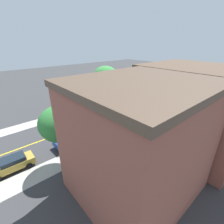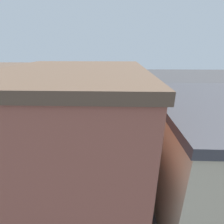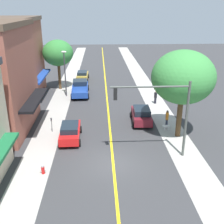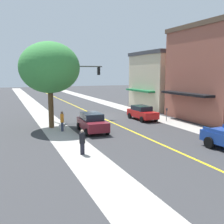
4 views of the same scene
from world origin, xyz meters
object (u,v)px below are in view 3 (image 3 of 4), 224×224
at_px(street_tree_right_corner, 58,53).
at_px(red_sedan_left_curb, 70,131).
at_px(gold_sedan_left_curb, 82,76).
at_px(small_dog, 166,126).
at_px(parking_meter, 52,123).
at_px(blue_pickup_truck, 80,88).
at_px(pedestrian_black_shirt, 155,97).
at_px(street_tree_left_near, 183,77).
at_px(maroon_sedan_right_curb, 141,115).
at_px(street_lamp, 65,68).
at_px(pedestrian_orange_shirt, 167,118).
at_px(fire_hydrant, 43,169).
at_px(traffic_light_mast, 163,107).

height_order(street_tree_right_corner, red_sedan_left_curb, street_tree_right_corner).
bearing_deg(street_tree_right_corner, gold_sedan_left_curb, 57.00).
bearing_deg(small_dog, parking_meter, -10.47).
height_order(blue_pickup_truck, pedestrian_black_shirt, blue_pickup_truck).
relative_size(street_tree_left_near, small_dog, 9.97).
distance_m(red_sedan_left_curb, pedestrian_black_shirt, 13.49).
xyz_separation_m(red_sedan_left_curb, blue_pickup_truck, (0.06, 13.68, 0.09)).
relative_size(street_tree_right_corner, small_dog, 8.80).
bearing_deg(maroon_sedan_right_curb, red_sedan_left_curb, 119.23).
relative_size(street_tree_left_near, street_tree_right_corner, 1.13).
height_order(red_sedan_left_curb, small_dog, red_sedan_left_curb).
relative_size(street_lamp, gold_sedan_left_curb, 1.37).
height_order(parking_meter, small_dog, parking_meter).
bearing_deg(gold_sedan_left_curb, pedestrian_black_shirt, -140.09).
height_order(gold_sedan_left_curb, pedestrian_orange_shirt, pedestrian_orange_shirt).
distance_m(fire_hydrant, parking_meter, 7.20).
bearing_deg(small_dog, pedestrian_orange_shirt, -115.01).
relative_size(blue_pickup_truck, pedestrian_orange_shirt, 3.35).
relative_size(fire_hydrant, pedestrian_black_shirt, 0.46).
height_order(fire_hydrant, blue_pickup_truck, blue_pickup_truck).
relative_size(traffic_light_mast, pedestrian_black_shirt, 3.88).
bearing_deg(pedestrian_black_shirt, red_sedan_left_curb, 88.66).
bearing_deg(blue_pickup_truck, pedestrian_black_shirt, -116.29).
relative_size(traffic_light_mast, blue_pickup_truck, 1.04).
bearing_deg(maroon_sedan_right_curb, fire_hydrant, 138.66).
distance_m(street_lamp, gold_sedan_left_curb, 8.94).
height_order(fire_hydrant, street_lamp, street_lamp).
height_order(street_tree_left_near, maroon_sedan_right_curb, street_tree_left_near).
height_order(red_sedan_left_curb, pedestrian_black_shirt, pedestrian_black_shirt).
bearing_deg(gold_sedan_left_curb, pedestrian_orange_shirt, -152.97).
relative_size(street_tree_right_corner, traffic_light_mast, 1.13).
bearing_deg(street_tree_right_corner, maroon_sedan_right_curb, -52.32).
height_order(street_tree_left_near, street_tree_right_corner, street_tree_left_near).
xyz_separation_m(street_lamp, maroon_sedan_right_curb, (8.78, -9.43, -2.91)).
relative_size(street_tree_left_near, blue_pickup_truck, 1.33).
distance_m(fire_hydrant, pedestrian_black_shirt, 18.53).
distance_m(gold_sedan_left_curb, small_dog, 21.71).
bearing_deg(red_sedan_left_curb, street_lamp, 6.49).
bearing_deg(street_tree_left_near, street_tree_right_corner, 128.71).
relative_size(parking_meter, gold_sedan_left_curb, 0.32).
distance_m(traffic_light_mast, pedestrian_black_shirt, 13.37).
distance_m(street_lamp, pedestrian_orange_shirt, 15.70).
bearing_deg(traffic_light_mast, small_dog, -109.17).
bearing_deg(pedestrian_black_shirt, small_dog, 130.82).
xyz_separation_m(street_tree_right_corner, traffic_light_mast, (10.53, -19.89, -0.91)).
xyz_separation_m(street_tree_right_corner, fire_hydrant, (1.58, -21.97, -4.82)).
bearing_deg(small_dog, blue_pickup_truck, -62.45).
relative_size(street_tree_right_corner, street_lamp, 1.17).
relative_size(street_lamp, pedestrian_black_shirt, 3.75).
bearing_deg(blue_pickup_truck, maroon_sedan_right_curb, -147.97).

